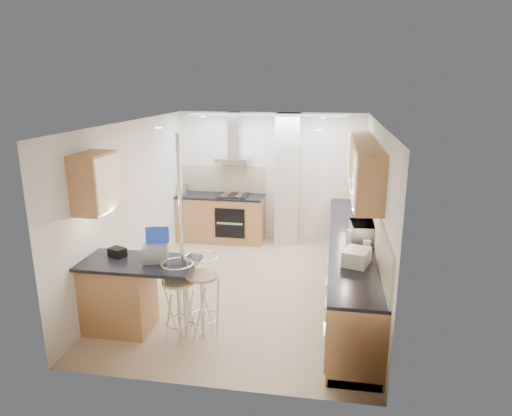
% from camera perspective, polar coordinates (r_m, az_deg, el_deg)
% --- Properties ---
extents(ground, '(4.80, 4.80, 0.00)m').
position_cam_1_polar(ground, '(7.10, -0.88, -9.95)').
color(ground, tan).
rests_on(ground, ground).
extents(room_shell, '(3.64, 4.84, 2.51)m').
position_cam_1_polar(room_shell, '(6.90, 2.29, 2.86)').
color(room_shell, white).
rests_on(room_shell, ground).
extents(right_counter, '(0.63, 4.40, 0.92)m').
position_cam_1_polar(right_counter, '(6.82, 11.70, -7.14)').
color(right_counter, tan).
rests_on(right_counter, ground).
extents(back_counter, '(1.70, 0.63, 0.92)m').
position_cam_1_polar(back_counter, '(9.05, -4.41, -1.21)').
color(back_counter, tan).
rests_on(back_counter, ground).
extents(peninsula, '(1.47, 0.72, 0.94)m').
position_cam_1_polar(peninsula, '(5.95, -14.42, -10.63)').
color(peninsula, tan).
rests_on(peninsula, ground).
extents(microwave, '(0.38, 0.52, 0.27)m').
position_cam_1_polar(microwave, '(6.41, 13.25, -3.04)').
color(microwave, white).
rests_on(microwave, right_counter).
extents(laptop, '(0.35, 0.30, 0.20)m').
position_cam_1_polar(laptop, '(5.68, -12.50, -5.55)').
color(laptop, '#A4A6AC').
rests_on(laptop, peninsula).
extents(bag, '(0.24, 0.22, 0.11)m').
position_cam_1_polar(bag, '(5.97, -16.95, -5.31)').
color(bag, black).
rests_on(bag, peninsula).
extents(bar_stool_near, '(0.50, 0.50, 1.01)m').
position_cam_1_polar(bar_stool_near, '(5.67, -9.57, -11.40)').
color(bar_stool_near, tan).
rests_on(bar_stool_near, ground).
extents(bar_stool_end, '(0.61, 0.61, 1.06)m').
position_cam_1_polar(bar_stool_end, '(5.70, -6.70, -10.83)').
color(bar_stool_end, tan).
rests_on(bar_stool_end, ground).
extents(jar_a, '(0.16, 0.16, 0.19)m').
position_cam_1_polar(jar_a, '(6.89, 13.23, -2.12)').
color(jar_a, beige).
rests_on(jar_a, right_counter).
extents(jar_b, '(0.15, 0.15, 0.17)m').
position_cam_1_polar(jar_b, '(8.00, 12.38, 0.30)').
color(jar_b, beige).
rests_on(jar_b, right_counter).
extents(jar_c, '(0.17, 0.17, 0.19)m').
position_cam_1_polar(jar_c, '(6.36, 11.89, -3.51)').
color(jar_c, beige).
rests_on(jar_c, right_counter).
extents(jar_d, '(0.11, 0.11, 0.12)m').
position_cam_1_polar(jar_d, '(6.17, 13.72, -4.51)').
color(jar_d, white).
rests_on(jar_d, right_counter).
extents(bread_bin, '(0.37, 0.42, 0.19)m').
position_cam_1_polar(bread_bin, '(5.64, 12.45, -6.01)').
color(bread_bin, beige).
rests_on(bread_bin, right_counter).
extents(kettle, '(0.16, 0.16, 0.22)m').
position_cam_1_polar(kettle, '(9.00, -8.96, 2.33)').
color(kettle, '#AFB2B4').
rests_on(kettle, back_counter).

